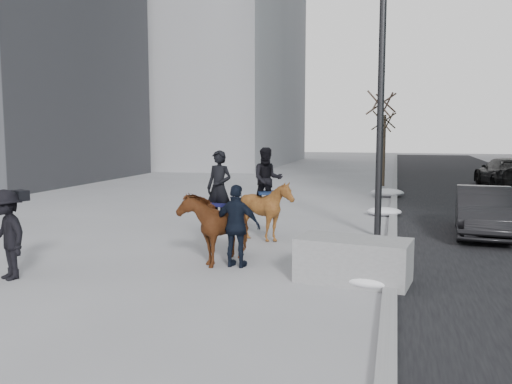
% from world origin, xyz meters
% --- Properties ---
extents(ground, '(120.00, 120.00, 0.00)m').
position_xyz_m(ground, '(0.00, 0.00, 0.00)').
color(ground, gray).
rests_on(ground, ground).
extents(road, '(8.00, 90.00, 0.01)m').
position_xyz_m(road, '(7.00, 10.00, 0.01)').
color(road, black).
rests_on(road, ground).
extents(curb, '(0.25, 90.00, 0.12)m').
position_xyz_m(curb, '(3.00, 10.00, 0.06)').
color(curb, gray).
rests_on(curb, ground).
extents(planter, '(2.24, 1.37, 0.84)m').
position_xyz_m(planter, '(2.30, -0.28, 0.42)').
color(planter, gray).
rests_on(planter, ground).
extents(car_near, '(1.73, 4.14, 1.33)m').
position_xyz_m(car_near, '(5.41, 5.28, 0.67)').
color(car_near, black).
rests_on(car_near, ground).
extents(car_far, '(2.65, 5.42, 1.52)m').
position_xyz_m(car_far, '(8.40, 18.80, 0.76)').
color(car_far, black).
rests_on(car_far, ground).
extents(tree_near, '(1.20, 1.20, 4.84)m').
position_xyz_m(tree_near, '(2.40, 12.67, 2.42)').
color(tree_near, '#3B2C23').
rests_on(tree_near, ground).
extents(tree_far, '(1.20, 1.20, 4.06)m').
position_xyz_m(tree_far, '(2.40, 18.13, 2.03)').
color(tree_far, '#382B21').
rests_on(tree_far, ground).
extents(mounted_left, '(1.33, 2.05, 2.44)m').
position_xyz_m(mounted_left, '(-0.74, 0.68, 0.91)').
color(mounted_left, '#4E240F').
rests_on(mounted_left, ground).
extents(mounted_right, '(1.71, 1.80, 2.44)m').
position_xyz_m(mounted_right, '(-0.21, 3.08, 0.98)').
color(mounted_right, '#4C250F').
rests_on(mounted_right, ground).
extents(feeder, '(1.06, 0.89, 1.75)m').
position_xyz_m(feeder, '(-0.17, 0.25, 0.88)').
color(feeder, black).
rests_on(feeder, ground).
extents(camera_crew, '(1.31, 1.10, 1.75)m').
position_xyz_m(camera_crew, '(-4.21, -1.77, 0.89)').
color(camera_crew, black).
rests_on(camera_crew, ground).
extents(lamppost, '(0.25, 0.93, 9.09)m').
position_xyz_m(lamppost, '(2.60, 4.30, 4.99)').
color(lamppost, black).
rests_on(lamppost, ground).
extents(snow_piles, '(1.42, 14.85, 0.36)m').
position_xyz_m(snow_piles, '(2.70, 7.40, 0.16)').
color(snow_piles, silver).
rests_on(snow_piles, ground).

